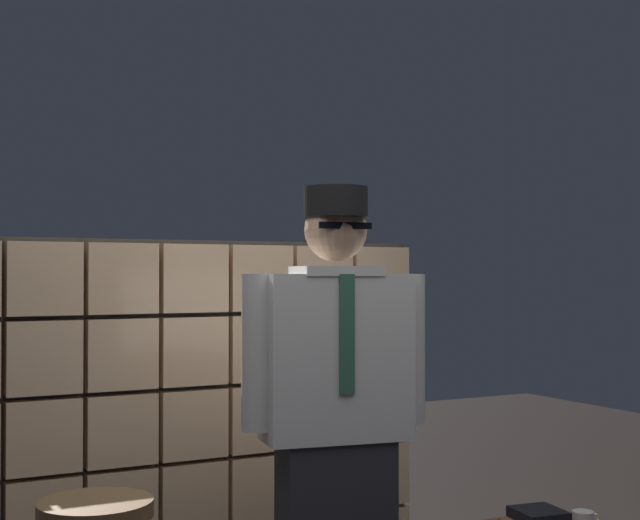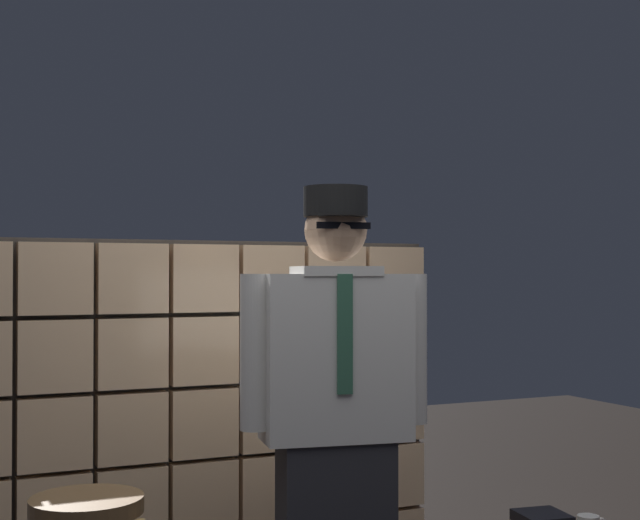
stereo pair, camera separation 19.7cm
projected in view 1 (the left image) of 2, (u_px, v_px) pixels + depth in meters
The scene contains 2 objects.
glass_block_wall at pixel (192, 423), 3.94m from camera, with size 2.29×0.10×1.64m.
standing_person at pixel (336, 420), 3.24m from camera, with size 0.72×0.35×1.79m.
Camera 1 is at (-1.36, -2.41, 1.47)m, focal length 49.71 mm.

